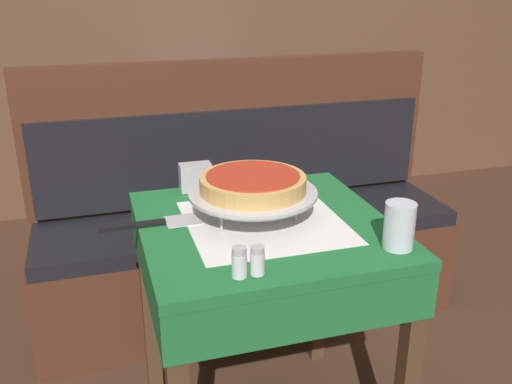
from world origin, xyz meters
TOP-DOWN VIEW (x-y plane):
  - dining_table_front at (0.00, 0.00)m, footprint 0.69×0.69m
  - dining_table_rear at (0.22, 1.59)m, footprint 0.70×0.70m
  - booth_bench at (0.14, 0.71)m, footprint 1.73×0.46m
  - back_wall_panel at (0.00, 2.08)m, footprint 6.00×0.04m
  - pizza_pan_stand at (-0.03, 0.03)m, footprint 0.36×0.36m
  - deep_dish_pizza at (-0.03, 0.03)m, footprint 0.30×0.30m
  - pizza_server at (-0.30, 0.07)m, footprint 0.28×0.08m
  - water_glass_near at (0.27, -0.25)m, footprint 0.08×0.08m
  - salt_shaker at (-0.15, -0.28)m, footprint 0.04×0.04m
  - pepper_shaker at (-0.11, -0.28)m, footprint 0.03×0.03m
  - napkin_holder at (-0.14, 0.30)m, footprint 0.10×0.05m
  - condiment_caddy at (0.30, 1.62)m, footprint 0.11×0.11m

SIDE VIEW (x-z plane):
  - booth_bench at x=0.14m, z-range -0.21..0.86m
  - dining_table_front at x=0.00m, z-range 0.26..1.01m
  - dining_table_rear at x=0.22m, z-range 0.27..1.02m
  - pizza_server at x=-0.30m, z-range 0.74..0.76m
  - pepper_shaker at x=-0.11m, z-range 0.74..0.81m
  - salt_shaker at x=-0.15m, z-range 0.74..0.82m
  - condiment_caddy at x=0.30m, z-range 0.72..0.86m
  - napkin_holder at x=-0.14m, z-range 0.74..0.83m
  - water_glass_near at x=0.27m, z-range 0.74..0.87m
  - pizza_pan_stand at x=-0.03m, z-range 0.78..0.86m
  - deep_dish_pizza at x=-0.03m, z-range 0.83..0.88m
  - back_wall_panel at x=0.00m, z-range 0.00..2.40m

